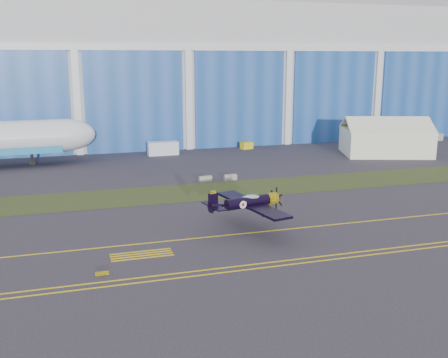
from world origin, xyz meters
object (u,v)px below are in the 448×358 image
object	(u,v)px
warbird	(248,202)
shipping_container	(163,148)
tent	(386,135)
tug	(247,145)

from	to	relation	value
warbird	shipping_container	world-z (taller)	warbird
warbird	tent	world-z (taller)	tent
tent	warbird	bearing A→B (deg)	-120.81
tent	shipping_container	xyz separation A→B (m)	(-41.99, 12.04, -2.47)
warbird	tent	size ratio (longest dim) A/B	0.73
tent	shipping_container	distance (m)	43.75
shipping_container	tent	bearing A→B (deg)	-16.09
tent	shipping_container	world-z (taller)	tent
tent	tug	xyz separation A→B (m)	(-24.01, 13.88, -3.04)
shipping_container	tug	size ratio (longest dim) A/B	2.43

